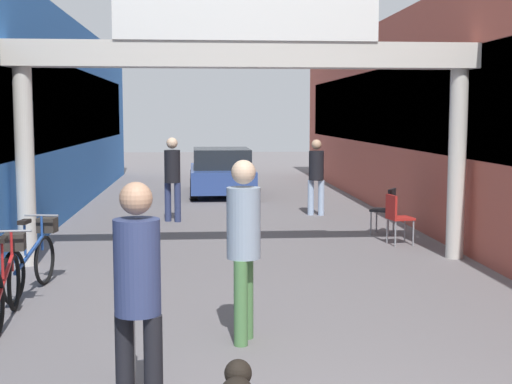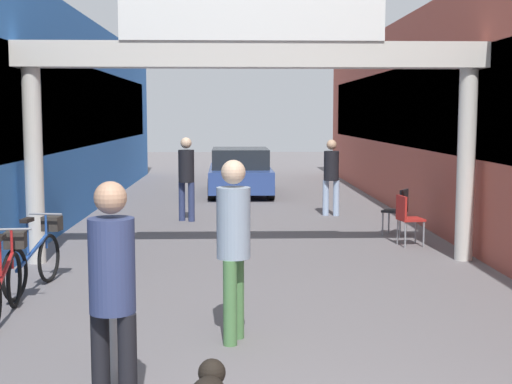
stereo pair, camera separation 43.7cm
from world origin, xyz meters
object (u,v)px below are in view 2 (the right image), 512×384
Objects in this scene: bicycle_red_third at (6,279)px; cafe_chair_red_nearer at (407,215)px; cafe_chair_black_farther at (399,208)px; pedestrian_with_dog at (112,285)px; parked_car_blue at (240,172)px; bicycle_blue_farthest at (36,257)px; pedestrian_carrying_crate at (186,173)px; bollard_post_metal at (112,325)px; pedestrian_companion at (234,237)px; pedestrian_elderly_walking at (331,172)px.

cafe_chair_red_nearer is (5.61, 4.22, 0.10)m from bicycle_red_third.
bicycle_red_third is 1.90× the size of cafe_chair_black_farther.
parked_car_blue is (1.10, 15.31, -0.41)m from pedestrian_with_dog.
bicycle_blue_farthest is 6.34m from cafe_chair_red_nearer.
pedestrian_carrying_crate reaches higher than parked_car_blue.
pedestrian_with_dog reaches higher than bicycle_red_third.
pedestrian_carrying_crate is 1.08× the size of bicycle_blue_farthest.
parked_car_blue is at bearing 85.90° from pedestrian_with_dog.
cafe_chair_red_nearer is at bearing 57.11° from bollard_post_metal.
pedestrian_companion reaches higher than pedestrian_carrying_crate.
bicycle_blue_farthest is at bearing -104.08° from parked_car_blue.
cafe_chair_black_farther is (0.11, 1.05, 0.00)m from cafe_chair_red_nearer.
pedestrian_carrying_crate is 7.48m from bicycle_red_third.
cafe_chair_black_farther is at bearing 60.39° from bollard_post_metal.
bollard_post_metal is 1.13× the size of cafe_chair_black_farther.
bicycle_red_third is 1.67× the size of bollard_post_metal.
bicycle_blue_farthest is at bearing 112.31° from pedestrian_with_dog.
parked_car_blue is at bearing 85.11° from bollard_post_metal.
cafe_chair_red_nearer is (3.92, 7.07, -0.51)m from pedestrian_with_dog.
cafe_chair_red_nearer is 8.71m from parked_car_blue.
bicycle_red_third is at bearing 159.38° from pedestrian_companion.
cafe_chair_red_nearer is (4.07, 6.29, 0.03)m from bollard_post_metal.
bicycle_blue_farthest is (-1.70, 4.15, -0.61)m from pedestrian_with_dog.
pedestrian_with_dog is 8.10m from cafe_chair_red_nearer.
pedestrian_carrying_crate is 2.03× the size of cafe_chair_red_nearer.
pedestrian_with_dog is at bearing -115.30° from pedestrian_companion.
bollard_post_metal is 1.13× the size of cafe_chair_red_nearer.
cafe_chair_black_farther is at bearing 63.33° from pedestrian_companion.
bollard_post_metal is (-3.26, -10.08, -0.48)m from pedestrian_elderly_walking.
cafe_chair_black_farther is (3.13, 6.24, -0.53)m from pedestrian_companion.
cafe_chair_black_farther is (0.91, -2.74, -0.45)m from pedestrian_elderly_walking.
pedestrian_companion is at bearing -20.62° from bicycle_red_third.
pedestrian_elderly_walking is at bearing 59.03° from bicycle_red_third.
parked_car_blue reaches higher than bollard_post_metal.
bicycle_blue_farthest is at bearing -152.53° from cafe_chair_red_nearer.
pedestrian_with_dog is 0.96m from bollard_post_metal.
cafe_chair_red_nearer is (0.80, -3.79, -0.45)m from pedestrian_elderly_walking.
bollard_post_metal is at bearing -90.20° from pedestrian_carrying_crate.
pedestrian_carrying_crate is at bearing -167.40° from pedestrian_elderly_walking.
pedestrian_elderly_walking reaches higher than cafe_chair_red_nearer.
cafe_chair_red_nearer is (4.03, -3.07, -0.50)m from pedestrian_carrying_crate.
pedestrian_with_dog is 3.38m from bicycle_red_third.
pedestrian_elderly_walking is at bearing 74.00° from pedestrian_with_dog.
bicycle_blue_farthest is at bearing -145.23° from cafe_chair_black_farther.
cafe_chair_red_nearer is at bearing 61.00° from pedestrian_with_dog.
parked_car_blue is at bearing 114.46° from pedestrian_elderly_walking.
bicycle_red_third is at bearing -102.21° from pedestrian_carrying_crate.
bicycle_blue_farthest is at bearing -104.85° from pedestrian_carrying_crate.
pedestrian_companion is at bearing -41.09° from bicycle_blue_farthest.
pedestrian_with_dog is at bearing -94.10° from parked_car_blue.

